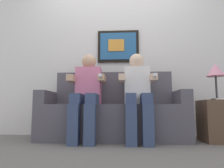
# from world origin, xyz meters

# --- Properties ---
(ground_plane) EXTENTS (5.55, 5.55, 0.00)m
(ground_plane) POSITION_xyz_m (0.00, 0.00, 0.00)
(ground_plane) COLOR #66605B
(back_wall_assembly) EXTENTS (4.27, 0.10, 2.60)m
(back_wall_assembly) POSITION_xyz_m (0.00, 0.76, 1.30)
(back_wall_assembly) COLOR silver
(back_wall_assembly) RESTS_ON ground_plane
(couch) EXTENTS (1.87, 0.58, 0.90)m
(couch) POSITION_xyz_m (0.00, 0.33, 0.31)
(couch) COLOR #514C56
(couch) RESTS_ON ground_plane
(person_on_left) EXTENTS (0.46, 0.56, 1.11)m
(person_on_left) POSITION_xyz_m (-0.31, 0.16, 0.61)
(person_on_left) COLOR pink
(person_on_left) RESTS_ON ground_plane
(person_on_right) EXTENTS (0.46, 0.56, 1.11)m
(person_on_right) POSITION_xyz_m (0.31, 0.16, 0.61)
(person_on_right) COLOR white
(person_on_right) RESTS_ON ground_plane
(side_table_right) EXTENTS (0.40, 0.40, 0.50)m
(side_table_right) POSITION_xyz_m (1.28, 0.22, 0.25)
(side_table_right) COLOR brown
(side_table_right) RESTS_ON ground_plane
(table_lamp) EXTENTS (0.22, 0.22, 0.46)m
(table_lamp) POSITION_xyz_m (1.29, 0.25, 0.86)
(table_lamp) COLOR #333338
(table_lamp) RESTS_ON side_table_right
(spare_remote_on_table) EXTENTS (0.04, 0.13, 0.02)m
(spare_remote_on_table) POSITION_xyz_m (1.26, 0.11, 0.51)
(spare_remote_on_table) COLOR white
(spare_remote_on_table) RESTS_ON side_table_right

